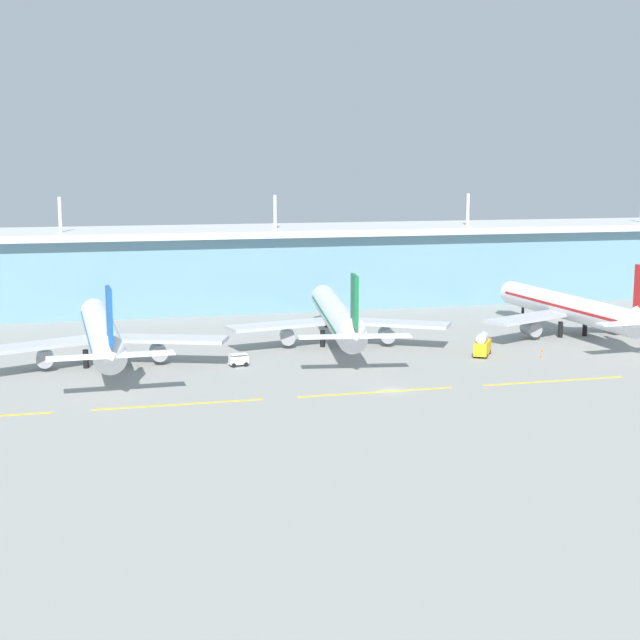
# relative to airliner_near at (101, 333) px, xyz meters

# --- Properties ---
(ground_plane) EXTENTS (600.00, 600.00, 0.00)m
(ground_plane) POSITION_rel_airliner_near_xyz_m (48.25, -33.65, -6.45)
(ground_plane) COLOR gray
(terminal_building) EXTENTS (288.00, 34.00, 30.87)m
(terminal_building) POSITION_rel_airliner_near_xyz_m (48.25, 69.99, 4.69)
(terminal_building) COLOR #6693A8
(terminal_building) RESTS_ON ground
(airliner_near) EXTENTS (48.78, 64.77, 18.90)m
(airliner_near) POSITION_rel_airliner_near_xyz_m (0.00, 0.00, 0.00)
(airliner_near) COLOR white
(airliner_near) RESTS_ON ground
(airliner_middle) EXTENTS (48.18, 68.72, 18.90)m
(airliner_middle) POSITION_rel_airliner_near_xyz_m (50.08, 8.74, 0.00)
(airliner_middle) COLOR silver
(airliner_middle) RESTS_ON ground
(airliner_far) EXTENTS (48.73, 63.20, 18.90)m
(airliner_far) POSITION_rel_airliner_near_xyz_m (105.22, 6.81, -0.00)
(airliner_far) COLOR white
(airliner_far) RESTS_ON ground
(taxiway_stripe_mid_west) EXTENTS (28.00, 0.70, 0.04)m
(taxiway_stripe_mid_west) POSITION_rel_airliner_near_xyz_m (11.25, -34.43, -6.43)
(taxiway_stripe_mid_west) COLOR yellow
(taxiway_stripe_mid_west) RESTS_ON ground
(taxiway_stripe_centre) EXTENTS (28.00, 0.70, 0.04)m
(taxiway_stripe_centre) POSITION_rel_airliner_near_xyz_m (45.25, -34.43, -6.43)
(taxiway_stripe_centre) COLOR yellow
(taxiway_stripe_centre) RESTS_ON ground
(taxiway_stripe_mid_east) EXTENTS (28.00, 0.70, 0.04)m
(taxiway_stripe_mid_east) POSITION_rel_airliner_near_xyz_m (79.25, -34.43, -6.43)
(taxiway_stripe_mid_east) COLOR yellow
(taxiway_stripe_mid_east) RESTS_ON ground
(fuel_truck) EXTENTS (6.07, 7.47, 4.95)m
(fuel_truck) POSITION_rel_airliner_near_xyz_m (76.07, -9.96, -4.19)
(fuel_truck) COLOR gold
(fuel_truck) RESTS_ON ground
(baggage_cart) EXTENTS (3.80, 2.39, 2.48)m
(baggage_cart) POSITION_rel_airliner_near_xyz_m (25.73, -7.35, -5.19)
(baggage_cart) COLOR silver
(baggage_cart) RESTS_ON ground
(safety_cone_left_wingtip) EXTENTS (0.56, 0.56, 0.70)m
(safety_cone_left_wingtip) POSITION_rel_airliner_near_xyz_m (86.92, -14.81, -6.10)
(safety_cone_left_wingtip) COLOR orange
(safety_cone_left_wingtip) RESTS_ON ground
(safety_cone_nose_front) EXTENTS (0.56, 0.56, 0.70)m
(safety_cone_nose_front) POSITION_rel_airliner_near_xyz_m (89.99, -9.29, -6.10)
(safety_cone_nose_front) COLOR orange
(safety_cone_nose_front) RESTS_ON ground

